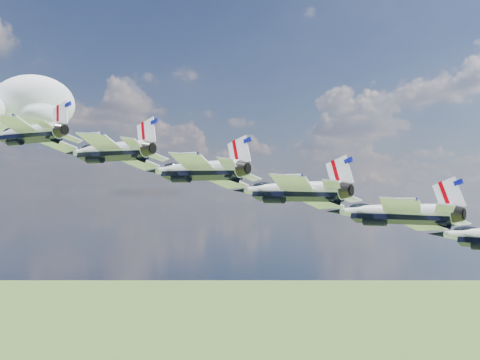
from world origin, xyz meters
TOP-DOWN VIEW (x-y plane):
  - cloud_far at (38.90, 214.53)m, footprint 56.00×44.00m
  - jet_0 at (-10.36, 15.15)m, footprint 17.54×20.45m
  - jet_1 at (-2.48, 5.83)m, footprint 17.54×20.45m
  - jet_2 at (5.39, -3.49)m, footprint 17.54×20.45m
  - jet_3 at (13.27, -12.81)m, footprint 17.54×20.45m
  - jet_4 at (21.15, -22.13)m, footprint 17.54×20.45m

SIDE VIEW (x-z plane):
  - jet_4 at x=21.15m, z-range 138.95..147.76m
  - jet_3 at x=13.27m, z-range 141.59..150.39m
  - jet_2 at x=5.39m, z-range 144.22..153.03m
  - jet_1 at x=-2.48m, z-range 146.85..155.66m
  - jet_0 at x=-10.36m, z-range 149.49..158.29m
  - cloud_far at x=38.90m, z-range 173.10..195.11m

